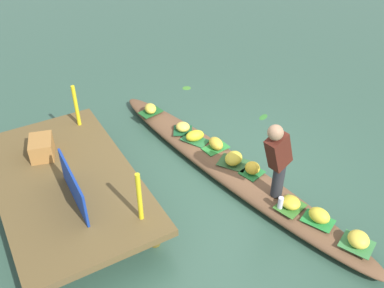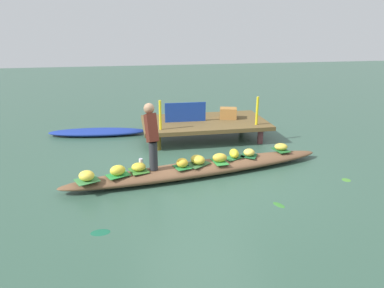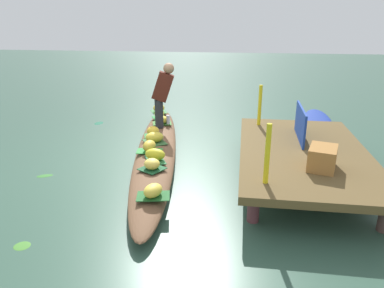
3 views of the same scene
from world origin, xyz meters
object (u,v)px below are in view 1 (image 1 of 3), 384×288
object	(u,v)px
banana_bunch_4	(150,108)
banana_bunch_7	(234,158)
banana_bunch_3	(216,143)
banana_bunch_2	(252,168)
banana_bunch_6	(195,136)
banana_bunch_8	(291,202)
produce_crate	(42,148)
vendor_boat	(228,168)
banana_bunch_1	(319,215)
water_bottle	(280,203)
banana_bunch_0	(183,127)
market_banner	(73,186)
banana_bunch_5	(359,239)
vendor_person	(278,157)

from	to	relation	value
banana_bunch_4	banana_bunch_7	xyz separation A→B (m)	(-1.94, -0.46, 0.01)
banana_bunch_3	banana_bunch_2	bearing A→B (deg)	-170.26
banana_bunch_6	banana_bunch_4	bearing A→B (deg)	12.42
banana_bunch_3	banana_bunch_8	size ratio (longest dim) A/B	1.09
produce_crate	vendor_boat	bearing A→B (deg)	-117.27
banana_bunch_1	produce_crate	size ratio (longest dim) A/B	0.64
produce_crate	banana_bunch_6	bearing A→B (deg)	-102.91
banana_bunch_4	water_bottle	size ratio (longest dim) A/B	1.51
banana_bunch_2	banana_bunch_8	world-z (taller)	banana_bunch_2
banana_bunch_0	banana_bunch_4	bearing A→B (deg)	14.95
banana_bunch_1	market_banner	size ratio (longest dim) A/B	0.27
banana_bunch_1	banana_bunch_7	xyz separation A→B (m)	(1.54, 0.27, -0.01)
banana_bunch_1	banana_bunch_3	bearing A→B (deg)	8.52
produce_crate	water_bottle	bearing A→B (deg)	-134.50
banana_bunch_5	vendor_person	size ratio (longest dim) A/B	0.22
banana_bunch_0	vendor_person	bearing A→B (deg)	-172.12
banana_bunch_3	banana_bunch_4	size ratio (longest dim) A/B	1.03
water_bottle	produce_crate	size ratio (longest dim) A/B	0.42
banana_bunch_6	market_banner	size ratio (longest dim) A/B	0.29
banana_bunch_0	banana_bunch_8	xyz separation A→B (m)	(-2.29, -0.37, -0.00)
banana_bunch_6	vendor_person	bearing A→B (deg)	-171.78
water_bottle	banana_bunch_1	bearing A→B (deg)	-147.08
vendor_boat	banana_bunch_0	size ratio (longest dim) A/B	22.75
banana_bunch_7	banana_bunch_0	bearing A→B (deg)	12.04
vendor_boat	vendor_person	distance (m)	1.26
banana_bunch_7	produce_crate	world-z (taller)	produce_crate
market_banner	banana_bunch_6	bearing A→B (deg)	-72.11
banana_bunch_7	banana_bunch_8	bearing A→B (deg)	-173.64
banana_bunch_1	vendor_person	distance (m)	0.92
banana_bunch_6	banana_bunch_1	bearing A→B (deg)	-168.46
banana_bunch_4	banana_bunch_6	distance (m)	1.17
banana_bunch_0	banana_bunch_5	size ratio (longest dim) A/B	0.87
banana_bunch_2	water_bottle	world-z (taller)	water_bottle
banana_bunch_3	banana_bunch_6	bearing A→B (deg)	27.06
banana_bunch_7	market_banner	size ratio (longest dim) A/B	0.30
banana_bunch_0	banana_bunch_2	bearing A→B (deg)	-166.58
vendor_boat	banana_bunch_1	distance (m)	1.65
vendor_boat	water_bottle	distance (m)	1.20
banana_bunch_0	banana_bunch_3	bearing A→B (deg)	-162.55
vendor_boat	produce_crate	xyz separation A→B (m)	(1.25, 2.43, 0.49)
banana_bunch_6	banana_bunch_2	bearing A→B (deg)	-164.51
banana_bunch_1	banana_bunch_3	distance (m)	2.01
banana_bunch_0	banana_bunch_5	xyz separation A→B (m)	(-3.21, -0.65, 0.02)
banana_bunch_1	banana_bunch_2	size ratio (longest dim) A/B	1.26
banana_bunch_1	banana_bunch_3	size ratio (longest dim) A/B	0.98
banana_bunch_1	water_bottle	size ratio (longest dim) A/B	1.52
banana_bunch_1	banana_bunch_7	distance (m)	1.56
banana_bunch_3	banana_bunch_4	world-z (taller)	banana_bunch_3
banana_bunch_0	banana_bunch_8	distance (m)	2.32
banana_bunch_5	produce_crate	distance (m)	4.46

